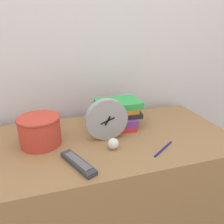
% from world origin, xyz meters
% --- Properties ---
extents(wall_back, '(6.00, 0.04, 2.40)m').
position_xyz_m(wall_back, '(0.00, 0.68, 1.20)').
color(wall_back, silver).
rests_on(wall_back, ground_plane).
extents(desk, '(1.27, 0.61, 0.77)m').
position_xyz_m(desk, '(0.00, 0.31, 0.39)').
color(desk, olive).
rests_on(desk, ground_plane).
extents(desk_clock, '(0.20, 0.04, 0.20)m').
position_xyz_m(desk_clock, '(0.02, 0.30, 0.87)').
color(desk_clock, '#99999E').
rests_on(desk_clock, desk).
extents(book_stack, '(0.26, 0.21, 0.14)m').
position_xyz_m(book_stack, '(0.11, 0.43, 0.84)').
color(book_stack, red).
rests_on(book_stack, desk).
extents(basket, '(0.19, 0.19, 0.13)m').
position_xyz_m(basket, '(-0.28, 0.34, 0.84)').
color(basket, '#C63D2D').
rests_on(basket, desk).
extents(tv_remote, '(0.12, 0.20, 0.02)m').
position_xyz_m(tv_remote, '(-0.15, 0.12, 0.78)').
color(tv_remote, '#333338').
rests_on(tv_remote, desk).
extents(crumpled_paper_ball, '(0.05, 0.05, 0.05)m').
position_xyz_m(crumpled_paper_ball, '(0.02, 0.20, 0.79)').
color(crumpled_paper_ball, white).
rests_on(crumpled_paper_ball, desk).
extents(pen, '(0.13, 0.10, 0.01)m').
position_xyz_m(pen, '(0.23, 0.13, 0.77)').
color(pen, navy).
rests_on(pen, desk).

